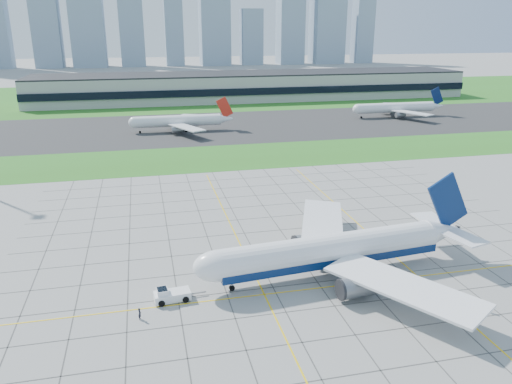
# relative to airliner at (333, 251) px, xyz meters

# --- Properties ---
(ground) EXTENTS (1400.00, 1400.00, 0.00)m
(ground) POSITION_rel_airliner_xyz_m (-3.45, -2.33, -4.59)
(ground) COLOR #9E9E98
(ground) RESTS_ON ground
(grass_median) EXTENTS (700.00, 35.00, 0.04)m
(grass_median) POSITION_rel_airliner_xyz_m (-3.45, 87.67, -4.57)
(grass_median) COLOR #2C661D
(grass_median) RESTS_ON ground
(asphalt_taxiway) EXTENTS (700.00, 75.00, 0.04)m
(asphalt_taxiway) POSITION_rel_airliner_xyz_m (-3.45, 142.67, -4.56)
(asphalt_taxiway) COLOR #383838
(asphalt_taxiway) RESTS_ON ground
(grass_far) EXTENTS (700.00, 145.00, 0.04)m
(grass_far) POSITION_rel_airliner_xyz_m (-3.45, 252.67, -4.57)
(grass_far) COLOR #2C661D
(grass_far) RESTS_ON ground
(apron_markings) EXTENTS (120.00, 130.00, 0.03)m
(apron_markings) POSITION_rel_airliner_xyz_m (-3.02, 8.76, -4.58)
(apron_markings) COLOR #474744
(apron_markings) RESTS_ON ground
(terminal) EXTENTS (260.00, 43.00, 15.80)m
(terminal) POSITION_rel_airliner_xyz_m (36.55, 227.54, 3.30)
(terminal) COLOR #B7B7B2
(terminal) RESTS_ON ground
(city_skyline) EXTENTS (523.00, 32.40, 160.00)m
(city_skyline) POSITION_rel_airliner_xyz_m (-12.16, 517.67, 54.50)
(city_skyline) COLOR #8599AE
(city_skyline) RESTS_ON ground
(airliner) EXTENTS (53.33, 53.81, 16.80)m
(airliner) POSITION_rel_airliner_xyz_m (0.00, 0.00, 0.00)
(airliner) COLOR white
(airliner) RESTS_ON ground
(pushback_tug) EXTENTS (8.55, 3.45, 2.35)m
(pushback_tug) POSITION_rel_airliner_xyz_m (-28.67, -2.83, -3.55)
(pushback_tug) COLOR white
(pushback_tug) RESTS_ON ground
(crew_near) EXTENTS (0.52, 0.73, 1.91)m
(crew_near) POSITION_rel_airliner_xyz_m (-33.52, -7.30, -3.64)
(crew_near) COLOR black
(crew_near) RESTS_ON ground
(crew_far) EXTENTS (0.99, 0.96, 1.60)m
(crew_far) POSITION_rel_airliner_xyz_m (19.02, -17.41, -3.79)
(crew_far) COLOR black
(crew_far) RESTS_ON ground
(distant_jet_1) EXTENTS (41.62, 42.66, 14.08)m
(distant_jet_1) POSITION_rel_airliner_xyz_m (-15.84, 135.57, -0.11)
(distant_jet_1) COLOR white
(distant_jet_1) RESTS_ON ground
(distant_jet_2) EXTENTS (45.66, 42.66, 14.08)m
(distant_jet_2) POSITION_rel_airliner_xyz_m (90.85, 148.15, -0.11)
(distant_jet_2) COLOR white
(distant_jet_2) RESTS_ON ground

